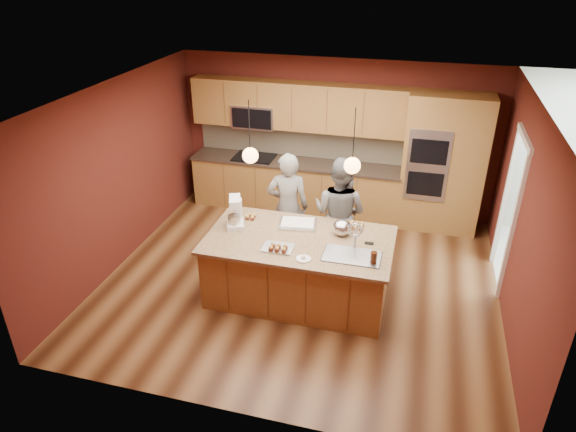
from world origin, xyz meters
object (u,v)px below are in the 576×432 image
(person_left, at_px, (288,207))
(stand_mixer, at_px, (235,214))
(island, at_px, (300,267))
(mixing_bowl, at_px, (342,228))
(person_right, at_px, (340,213))

(person_left, xyz_separation_m, stand_mixer, (-0.52, -0.82, 0.23))
(person_left, bearing_deg, island, 102.76)
(mixing_bowl, bearing_deg, person_left, 143.72)
(island, relative_size, person_right, 1.42)
(island, distance_m, mixing_bowl, 0.79)
(stand_mixer, bearing_deg, island, -27.26)
(mixing_bowl, bearing_deg, person_right, 102.01)
(person_right, bearing_deg, island, 87.59)
(person_right, relative_size, mixing_bowl, 6.64)
(person_left, relative_size, mixing_bowl, 6.60)
(person_right, bearing_deg, person_left, 18.45)
(stand_mixer, bearing_deg, person_left, 37.90)
(island, height_order, mixing_bowl, island)
(stand_mixer, xyz_separation_m, mixing_bowl, (1.44, 0.14, -0.08))
(island, height_order, person_right, person_right)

